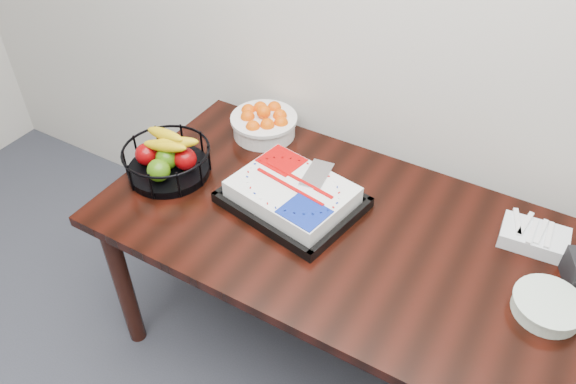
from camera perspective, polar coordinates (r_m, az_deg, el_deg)
The scene contains 6 objects.
table at distance 2.00m, azimuth 6.70°, elevation -5.69°, with size 1.80×0.90×0.75m.
cake_tray at distance 1.99m, azimuth 0.45°, elevation -0.30°, with size 0.52×0.44×0.09m.
tangerine_bowl at distance 2.32m, azimuth -2.47°, elevation 7.41°, with size 0.27×0.27×0.17m.
fruit_basket at distance 2.16m, azimuth -12.19°, elevation 3.39°, with size 0.33×0.33×0.18m.
plate_stack at distance 1.85m, azimuth 24.86°, elevation -10.48°, with size 0.21×0.21×0.05m.
fork_bag at distance 2.03m, azimuth 23.73°, elevation -4.20°, with size 0.22×0.16×0.06m.
Camera 1 is at (0.49, 0.71, 2.11)m, focal length 35.00 mm.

